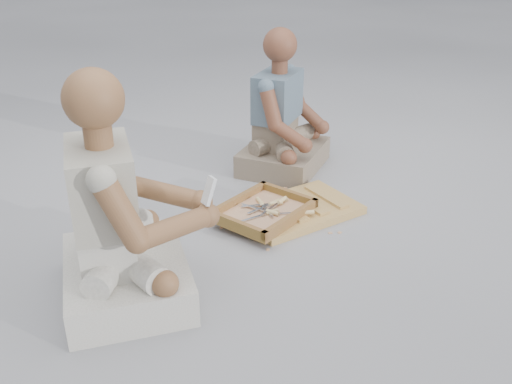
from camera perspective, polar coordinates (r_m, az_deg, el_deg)
ground at (r=2.68m, az=2.68°, el=-6.15°), size 60.00×60.00×0.00m
carved_panel at (r=3.02m, az=4.16°, el=-1.81°), size 0.61×0.41×0.04m
tool_tray at (r=2.91m, az=0.80°, el=-1.97°), size 0.55×0.49×0.06m
chisel_0 at (r=2.99m, az=2.30°, el=-1.06°), size 0.22×0.03×0.02m
chisel_1 at (r=2.88m, az=1.29°, el=-1.96°), size 0.11×0.21×0.02m
chisel_2 at (r=2.97m, az=0.51°, el=-1.10°), size 0.07×0.22×0.02m
chisel_3 at (r=2.96m, az=1.60°, el=-1.19°), size 0.21×0.10×0.02m
chisel_4 at (r=2.88m, az=1.22°, el=-2.13°), size 0.22×0.02×0.02m
chisel_5 at (r=2.89m, az=4.73°, el=-2.05°), size 0.20×0.12×0.02m
chisel_6 at (r=2.96m, az=1.55°, el=-1.18°), size 0.22×0.05×0.02m
chisel_7 at (r=2.97m, az=2.40°, el=-0.99°), size 0.21×0.10×0.02m
wood_chip_0 at (r=3.19m, az=-1.27°, el=-0.52°), size 0.02×0.02×0.00m
wood_chip_1 at (r=2.86m, az=7.44°, el=-4.08°), size 0.02×0.02×0.00m
wood_chip_2 at (r=3.30m, az=2.99°, el=0.41°), size 0.02×0.02×0.00m
wood_chip_3 at (r=2.81m, az=4.04°, el=-4.52°), size 0.02×0.02×0.00m
wood_chip_4 at (r=2.93m, az=-4.11°, el=-3.09°), size 0.02×0.02×0.00m
wood_chip_5 at (r=2.83m, az=2.79°, el=-4.17°), size 0.02×0.02×0.00m
wood_chip_6 at (r=3.08m, az=2.36°, el=-1.49°), size 0.02×0.02×0.00m
wood_chip_7 at (r=2.87m, az=8.37°, el=-4.03°), size 0.02×0.02×0.00m
wood_chip_8 at (r=2.70m, az=1.20°, el=-5.78°), size 0.02×0.02×0.00m
wood_chip_9 at (r=2.91m, az=4.36°, el=-3.37°), size 0.02×0.02×0.00m
wood_chip_10 at (r=2.99m, az=-4.50°, el=-2.50°), size 0.02×0.02×0.00m
wood_chip_11 at (r=2.89m, az=-3.45°, el=-3.56°), size 0.02×0.02×0.00m
craftsman at (r=2.31m, az=-13.49°, el=-3.26°), size 0.71×0.72×0.95m
companion at (r=3.48m, az=2.66°, el=6.82°), size 0.70×0.67×0.85m
mobile_phone at (r=2.23m, az=-4.74°, el=0.13°), size 0.05×0.05×0.11m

